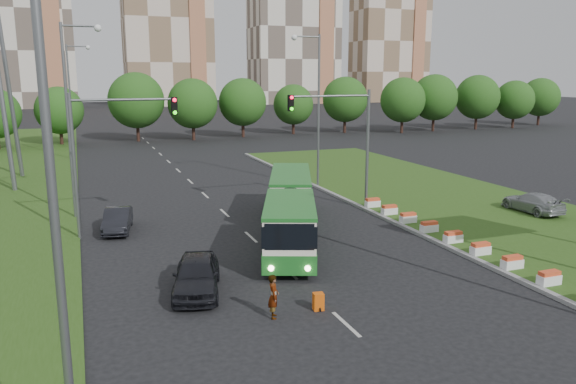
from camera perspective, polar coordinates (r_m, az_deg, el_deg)
name	(u,v)px	position (r m, az deg, el deg)	size (l,w,h in m)	color
ground	(347,264)	(27.37, 5.99, -7.28)	(360.00, 360.00, 0.00)	black
grass_median	(464,205)	(40.66, 17.47, -1.31)	(14.00, 60.00, 0.15)	#2B4D16
median_kerb	(376,214)	(36.86, 8.90, -2.20)	(0.30, 60.00, 0.18)	gray
lane_markings	(200,190)	(44.85, -8.96, 0.19)	(0.20, 100.00, 0.01)	#ADADA6
flower_planters	(453,237)	(31.30, 16.43, -4.39)	(1.10, 18.10, 0.60)	white
traffic_mast_median	(346,131)	(37.13, 5.92, 6.22)	(5.76, 0.32, 8.00)	slate
traffic_mast_left	(104,142)	(32.32, -18.17, 4.88)	(5.76, 0.32, 8.00)	slate
street_lamps	(231,124)	(34.34, -5.86, 6.87)	(36.00, 60.00, 12.00)	slate
tree_line	(238,107)	(81.17, -5.05, 8.63)	(120.00, 8.00, 9.00)	#1E4913
apartment_tower_cwest	(16,10)	(174.45, -25.89, 16.28)	(28.00, 15.00, 52.00)	silver
apartment_tower_ceast	(167,19)	(175.88, -12.23, 16.79)	(25.00, 15.00, 50.00)	beige
apartment_tower_east	(294,28)	(186.06, 0.58, 16.29)	(27.00, 15.00, 47.00)	silver
midrise_east	(389,42)	(201.05, 10.25, 14.78)	(24.00, 14.00, 40.00)	beige
articulated_bus	(286,208)	(31.67, -0.23, -1.63)	(2.41, 15.47, 2.55)	white
car_left_near	(197,275)	(23.86, -9.27, -8.29)	(1.85, 4.60, 1.57)	black
car_left_far	(118,220)	(34.04, -16.93, -2.74)	(1.42, 4.06, 1.34)	black
car_median	(533,202)	(39.85, 23.60, -0.96)	(1.81, 4.45, 1.29)	#95999E
pedestrian	(273,296)	(21.24, -1.48, -10.55)	(0.61, 0.40, 1.68)	gray
shopping_trolley	(318,302)	(22.09, 3.10, -11.06)	(0.40, 0.42, 0.68)	#E5570C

